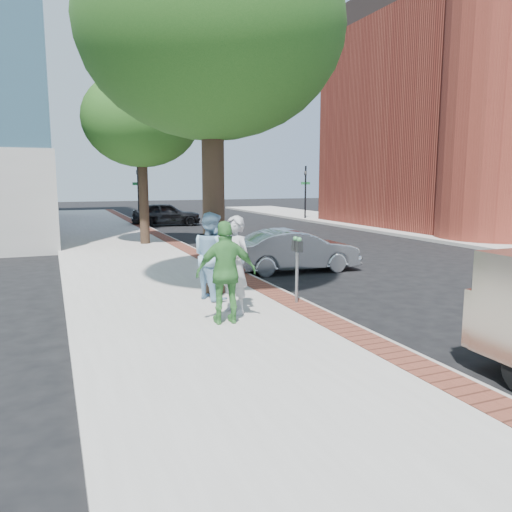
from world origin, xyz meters
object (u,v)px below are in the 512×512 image
person_green (226,273)px  sedan_silver (295,251)px  person_gray (235,265)px  person_officer (212,256)px  bg_car (166,214)px  parking_meter (297,256)px

person_green → sedan_silver: (4.00, 5.07, -0.46)m
person_gray → person_green: (-0.39, -0.61, -0.02)m
person_officer → person_gray: bearing=166.2°
person_gray → person_green: size_ratio=1.02×
person_officer → bg_car: 20.43m
person_green → person_gray: bearing=-114.6°
person_gray → bg_car: bearing=148.4°
person_green → parking_meter: bearing=-147.5°
parking_meter → person_green: bearing=-155.4°
person_gray → bg_car: (3.26, 21.54, -0.42)m
person_officer → sedan_silver: person_officer is taller
parking_meter → person_gray: 1.58m
parking_meter → person_officer: (-1.61, 1.11, -0.06)m
person_gray → person_green: person_gray is taller
parking_meter → person_officer: 1.95m
parking_meter → bg_car: parking_meter is taller
person_green → bg_car: 22.45m
parking_meter → person_officer: bearing=145.4°
sedan_silver → bg_car: (-0.36, 17.08, 0.07)m
sedan_silver → parking_meter: bearing=156.9°
person_officer → bg_car: person_officer is taller
bg_car → person_officer: bearing=178.0°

